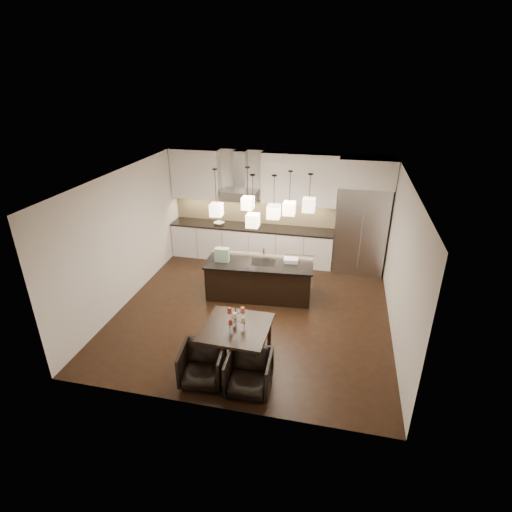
% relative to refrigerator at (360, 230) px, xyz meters
% --- Properties ---
extents(floor, '(5.50, 5.50, 0.02)m').
position_rel_refrigerator_xyz_m(floor, '(-2.10, -2.38, -1.08)').
color(floor, black).
rests_on(floor, ground).
extents(ceiling, '(5.50, 5.50, 0.02)m').
position_rel_refrigerator_xyz_m(ceiling, '(-2.10, -2.38, 1.73)').
color(ceiling, white).
rests_on(ceiling, wall_back).
extents(wall_back, '(5.50, 0.02, 2.80)m').
position_rel_refrigerator_xyz_m(wall_back, '(-2.10, 0.38, 0.32)').
color(wall_back, silver).
rests_on(wall_back, ground).
extents(wall_front, '(5.50, 0.02, 2.80)m').
position_rel_refrigerator_xyz_m(wall_front, '(-2.10, -5.14, 0.32)').
color(wall_front, silver).
rests_on(wall_front, ground).
extents(wall_left, '(0.02, 5.50, 2.80)m').
position_rel_refrigerator_xyz_m(wall_left, '(-4.86, -2.38, 0.32)').
color(wall_left, silver).
rests_on(wall_left, ground).
extents(wall_right, '(0.02, 5.50, 2.80)m').
position_rel_refrigerator_xyz_m(wall_right, '(0.66, -2.38, 0.32)').
color(wall_right, silver).
rests_on(wall_right, ground).
extents(refrigerator, '(1.20, 0.72, 2.15)m').
position_rel_refrigerator_xyz_m(refrigerator, '(0.00, 0.00, 0.00)').
color(refrigerator, '#B7B7BA').
rests_on(refrigerator, floor).
extents(fridge_panel, '(1.26, 0.72, 0.65)m').
position_rel_refrigerator_xyz_m(fridge_panel, '(0.00, 0.00, 1.40)').
color(fridge_panel, silver).
rests_on(fridge_panel, refrigerator).
extents(lower_cabinets, '(4.21, 0.62, 0.88)m').
position_rel_refrigerator_xyz_m(lower_cabinets, '(-2.73, 0.05, -0.64)').
color(lower_cabinets, silver).
rests_on(lower_cabinets, floor).
extents(countertop, '(4.21, 0.66, 0.04)m').
position_rel_refrigerator_xyz_m(countertop, '(-2.73, 0.05, -0.17)').
color(countertop, black).
rests_on(countertop, lower_cabinets).
extents(backsplash, '(4.21, 0.02, 0.63)m').
position_rel_refrigerator_xyz_m(backsplash, '(-2.73, 0.35, 0.16)').
color(backsplash, '#C9BC87').
rests_on(backsplash, countertop).
extents(upper_cab_left, '(1.25, 0.35, 1.25)m').
position_rel_refrigerator_xyz_m(upper_cab_left, '(-4.20, 0.19, 1.10)').
color(upper_cab_left, silver).
rests_on(upper_cab_left, wall_back).
extents(upper_cab_right, '(1.85, 0.35, 1.25)m').
position_rel_refrigerator_xyz_m(upper_cab_right, '(-1.55, 0.19, 1.10)').
color(upper_cab_right, silver).
rests_on(upper_cab_right, wall_back).
extents(hood_canopy, '(0.90, 0.52, 0.24)m').
position_rel_refrigerator_xyz_m(hood_canopy, '(-3.03, 0.10, 0.65)').
color(hood_canopy, '#B7B7BA').
rests_on(hood_canopy, wall_back).
extents(hood_chimney, '(0.30, 0.28, 0.96)m').
position_rel_refrigerator_xyz_m(hood_chimney, '(-3.03, 0.21, 1.24)').
color(hood_chimney, '#B7B7BA').
rests_on(hood_chimney, hood_canopy).
extents(fruit_bowl, '(0.33, 0.33, 0.06)m').
position_rel_refrigerator_xyz_m(fruit_bowl, '(-3.57, 0.00, -0.12)').
color(fruit_bowl, silver).
rests_on(fruit_bowl, countertop).
extents(island_body, '(2.30, 1.07, 0.79)m').
position_rel_refrigerator_xyz_m(island_body, '(-2.12, -1.76, -0.68)').
color(island_body, black).
rests_on(island_body, floor).
extents(island_top, '(2.37, 1.14, 0.04)m').
position_rel_refrigerator_xyz_m(island_top, '(-2.12, -1.76, -0.27)').
color(island_top, black).
rests_on(island_top, island_body).
extents(faucet, '(0.11, 0.22, 0.34)m').
position_rel_refrigerator_xyz_m(faucet, '(-2.04, -1.66, -0.08)').
color(faucet, silver).
rests_on(faucet, island_top).
extents(tote_bag, '(0.32, 0.18, 0.30)m').
position_rel_refrigerator_xyz_m(tote_bag, '(-2.91, -1.91, -0.10)').
color(tote_bag, '#1F6544').
rests_on(tote_bag, island_top).
extents(food_container, '(0.32, 0.24, 0.09)m').
position_rel_refrigerator_xyz_m(food_container, '(-1.45, -1.63, -0.21)').
color(food_container, silver).
rests_on(food_container, island_top).
extents(dining_table, '(1.13, 1.13, 0.66)m').
position_rel_refrigerator_xyz_m(dining_table, '(-2.04, -3.97, -0.74)').
color(dining_table, black).
rests_on(dining_table, floor).
extents(candelabra, '(0.33, 0.33, 0.39)m').
position_rel_refrigerator_xyz_m(candelabra, '(-2.04, -3.97, -0.22)').
color(candelabra, black).
rests_on(candelabra, dining_table).
extents(candle_a, '(0.07, 0.07, 0.09)m').
position_rel_refrigerator_xyz_m(candle_a, '(-1.92, -3.98, -0.26)').
color(candle_a, beige).
rests_on(candle_a, candelabra).
extents(candle_b, '(0.07, 0.07, 0.09)m').
position_rel_refrigerator_xyz_m(candle_b, '(-2.10, -3.87, -0.26)').
color(candle_b, '#C85A40').
rests_on(candle_b, candelabra).
extents(candle_c, '(0.07, 0.07, 0.09)m').
position_rel_refrigerator_xyz_m(candle_c, '(-2.11, -4.08, -0.26)').
color(candle_c, maroon).
rests_on(candle_c, candelabra).
extents(candle_d, '(0.07, 0.07, 0.09)m').
position_rel_refrigerator_xyz_m(candle_d, '(-1.94, -3.90, -0.11)').
color(candle_d, '#C85A40').
rests_on(candle_d, candelabra).
extents(candle_e, '(0.07, 0.07, 0.09)m').
position_rel_refrigerator_xyz_m(candle_e, '(-2.16, -3.95, -0.11)').
color(candle_e, maroon).
rests_on(candle_e, candelabra).
extents(candle_f, '(0.07, 0.07, 0.09)m').
position_rel_refrigerator_xyz_m(candle_f, '(-2.03, -4.09, -0.11)').
color(candle_f, beige).
rests_on(candle_f, candelabra).
extents(armchair_left, '(0.75, 0.77, 0.63)m').
position_rel_refrigerator_xyz_m(armchair_left, '(-2.43, -4.63, -0.76)').
color(armchair_left, black).
rests_on(armchair_left, floor).
extents(armchair_right, '(0.71, 0.73, 0.64)m').
position_rel_refrigerator_xyz_m(armchair_right, '(-1.66, -4.65, -0.76)').
color(armchair_right, black).
rests_on(armchair_right, floor).
extents(pendant_a, '(0.24, 0.24, 0.26)m').
position_rel_refrigerator_xyz_m(pendant_a, '(-3.02, -1.82, 0.88)').
color(pendant_a, '#FFDEBC').
rests_on(pendant_a, ceiling).
extents(pendant_b, '(0.24, 0.24, 0.26)m').
position_rel_refrigerator_xyz_m(pendant_b, '(-2.42, -1.52, 0.97)').
color(pendant_b, '#FFDEBC').
rests_on(pendant_b, ceiling).
extents(pendant_c, '(0.24, 0.24, 0.26)m').
position_rel_refrigerator_xyz_m(pendant_c, '(-1.77, -2.08, 1.01)').
color(pendant_c, '#FFDEBC').
rests_on(pendant_c, ceiling).
extents(pendant_d, '(0.24, 0.24, 0.26)m').
position_rel_refrigerator_xyz_m(pendant_d, '(-1.53, -1.67, 0.96)').
color(pendant_d, '#FFDEBC').
rests_on(pendant_d, ceiling).
extents(pendant_e, '(0.24, 0.24, 0.26)m').
position_rel_refrigerator_xyz_m(pendant_e, '(-1.12, -1.82, 1.11)').
color(pendant_e, '#FFDEBC').
rests_on(pendant_e, ceiling).
extents(pendant_f, '(0.24, 0.24, 0.26)m').
position_rel_refrigerator_xyz_m(pendant_f, '(-2.18, -2.12, 0.81)').
color(pendant_f, '#FFDEBC').
rests_on(pendant_f, ceiling).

